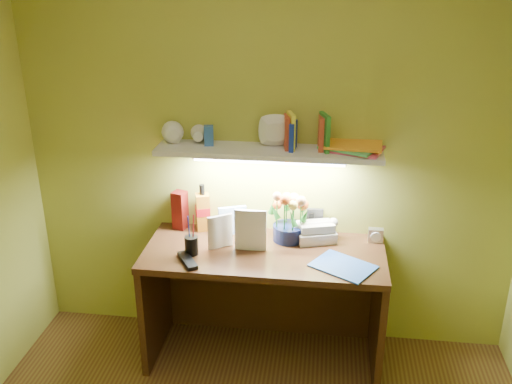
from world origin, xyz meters
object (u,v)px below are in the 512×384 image
Objects in this scene: desk at (264,305)px; telephone at (316,230)px; whisky_bottle at (203,207)px; flower_bouquet at (289,214)px; desk_clock at (376,235)px.

desk is 0.56m from telephone.
whisky_bottle is (-0.41, 0.24, 0.53)m from desk.
telephone is (0.29, 0.18, 0.44)m from desk.
flower_bouquet reaches higher than desk_clock.
flower_bouquet is 3.84× the size of desk_clock.
flower_bouquet is at bearing 168.74° from telephone.
desk_clock is 1.06m from whisky_bottle.
desk_clock is at bearing -13.68° from telephone.
whisky_bottle is (-0.54, 0.07, -0.02)m from flower_bouquet.
whisky_bottle reaches higher than desk.
desk is 6.21× the size of telephone.
whisky_bottle is at bearing 179.52° from desk_clock.
desk is 0.71m from whisky_bottle.
desk is at bearing -161.47° from desk_clock.
desk is at bearing -29.73° from whisky_bottle.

